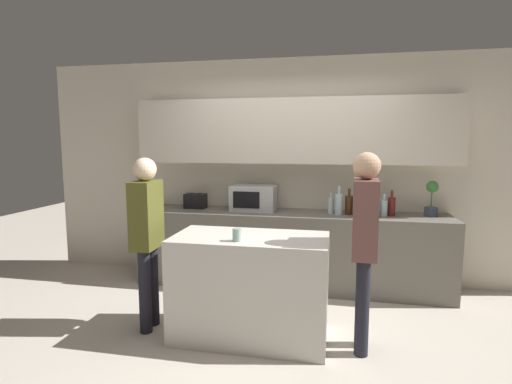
% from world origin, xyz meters
% --- Properties ---
extents(ground_plane, '(14.00, 14.00, 0.00)m').
position_xyz_m(ground_plane, '(0.00, 0.00, 0.00)').
color(ground_plane, beige).
extents(back_wall, '(6.40, 0.40, 2.70)m').
position_xyz_m(back_wall, '(0.00, 1.66, 1.54)').
color(back_wall, beige).
rests_on(back_wall, ground_plane).
extents(back_counter, '(3.60, 0.62, 0.88)m').
position_xyz_m(back_counter, '(0.00, 1.39, 0.44)').
color(back_counter, '#6B665B').
rests_on(back_counter, ground_plane).
extents(kitchen_island, '(1.32, 0.67, 0.90)m').
position_xyz_m(kitchen_island, '(-0.19, 0.08, 0.45)').
color(kitchen_island, beige).
rests_on(kitchen_island, ground_plane).
extents(microwave, '(0.52, 0.39, 0.30)m').
position_xyz_m(microwave, '(-0.45, 1.46, 1.03)').
color(microwave, '#B7BABC').
rests_on(microwave, back_counter).
extents(toaster, '(0.26, 0.16, 0.18)m').
position_xyz_m(toaster, '(-1.18, 1.46, 0.98)').
color(toaster, black).
rests_on(toaster, back_counter).
extents(potted_plant, '(0.14, 0.14, 0.39)m').
position_xyz_m(potted_plant, '(1.55, 1.46, 1.08)').
color(potted_plant, '#333D4C').
rests_on(potted_plant, back_counter).
extents(bottle_0, '(0.07, 0.07, 0.24)m').
position_xyz_m(bottle_0, '(0.46, 1.41, 0.98)').
color(bottle_0, silver).
rests_on(bottle_0, back_counter).
extents(bottle_1, '(0.09, 0.09, 0.33)m').
position_xyz_m(bottle_1, '(0.55, 1.36, 1.01)').
color(bottle_1, silver).
rests_on(bottle_1, back_counter).
extents(bottle_2, '(0.09, 0.09, 0.29)m').
position_xyz_m(bottle_2, '(0.67, 1.41, 1.00)').
color(bottle_2, '#472814').
rests_on(bottle_2, back_counter).
extents(bottle_3, '(0.07, 0.07, 0.24)m').
position_xyz_m(bottle_3, '(0.76, 1.31, 0.97)').
color(bottle_3, maroon).
rests_on(bottle_3, back_counter).
extents(bottle_4, '(0.08, 0.08, 0.23)m').
position_xyz_m(bottle_4, '(0.85, 1.50, 0.97)').
color(bottle_4, silver).
rests_on(bottle_4, back_counter).
extents(bottle_5, '(0.08, 0.08, 0.23)m').
position_xyz_m(bottle_5, '(0.95, 1.31, 0.97)').
color(bottle_5, '#194723').
rests_on(bottle_5, back_counter).
extents(bottle_6, '(0.08, 0.08, 0.25)m').
position_xyz_m(bottle_6, '(1.04, 1.35, 0.98)').
color(bottle_6, silver).
rests_on(bottle_6, back_counter).
extents(bottle_7, '(0.08, 0.08, 0.28)m').
position_xyz_m(bottle_7, '(1.13, 1.42, 0.99)').
color(bottle_7, maroon).
rests_on(bottle_7, back_counter).
extents(cup_0, '(0.07, 0.07, 0.10)m').
position_xyz_m(cup_0, '(-0.26, -0.10, 0.95)').
color(cup_0, '#92B0A4').
rests_on(cup_0, kitchen_island).
extents(person_left, '(0.21, 0.34, 1.57)m').
position_xyz_m(person_left, '(-1.13, 0.05, 0.92)').
color(person_left, black).
rests_on(person_left, ground_plane).
extents(person_center, '(0.21, 0.35, 1.62)m').
position_xyz_m(person_center, '(0.75, 0.04, 0.96)').
color(person_center, black).
rests_on(person_center, ground_plane).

